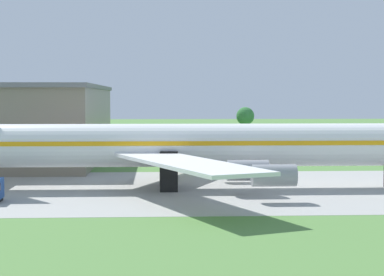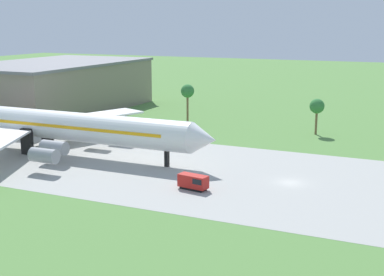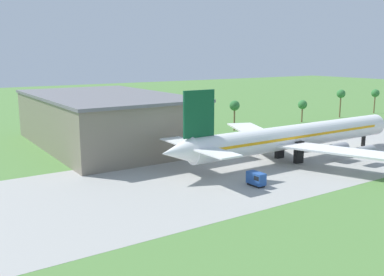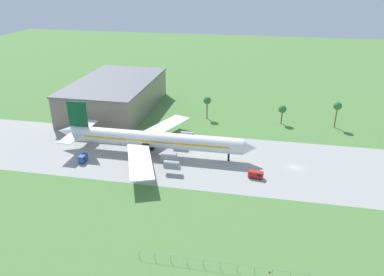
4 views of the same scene
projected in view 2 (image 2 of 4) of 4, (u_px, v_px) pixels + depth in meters
ground_plane at (290, 183)px, 91.75m from camera, size 600.00×600.00×0.00m
taxiway_strip at (290, 183)px, 91.75m from camera, size 320.00×44.00×0.02m
jet_airliner at (44, 124)px, 112.34m from camera, size 77.94×59.92×19.17m
baggage_tug at (194, 182)px, 87.70m from camera, size 5.24×2.75×2.49m
terminal_building at (54, 86)px, 165.30m from camera, size 36.72×61.20×15.04m
palm_tree_row at (357, 102)px, 125.66m from camera, size 86.10×3.60×11.94m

